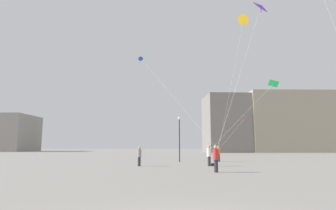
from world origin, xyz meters
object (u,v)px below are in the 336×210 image
Objects in this scene: person_in_white at (209,155)px; person_in_orange at (219,153)px; kite_cobalt_diamond at (143,62)px; person_in_grey at (139,155)px; kite_magenta_diamond at (246,117)px; person_in_red at (216,157)px; lamppost_east at (179,131)px; handbag_beside_flyer at (213,165)px; kite_amber_diamond at (243,21)px; kite_emerald_delta at (272,85)px; building_centre_hall at (228,124)px; kite_violet_diamond at (261,7)px; building_right_hall at (293,123)px.

person_in_white is 1.05× the size of person_in_orange.
kite_cobalt_diamond reaches higher than person_in_white.
kite_magenta_diamond reaches higher than person_in_grey.
kite_cobalt_diamond is at bearing 121.09° from person_in_red.
kite_magenta_diamond is 1.03× the size of lamppost_east.
kite_amber_diamond is at bearing 44.60° from handbag_beside_flyer.
lamppost_east is 7.62m from handbag_beside_flyer.
person_in_red is 5.66× the size of handbag_beside_flyer.
person_in_grey reaches higher than handbag_beside_flyer.
person_in_orange is at bearing -135.68° from kite_magenta_diamond.
lamppost_east is (-2.25, 6.49, 2.36)m from person_in_white.
kite_emerald_delta is 9.13m from handbag_beside_flyer.
person_in_white is at bearing -70.88° from lamppost_east.
person_in_grey is 55.15m from building_centre_hall.
building_centre_hall is at bearing 70.75° from lamppost_east.
building_centre_hall is 53.29m from handbag_beside_flyer.
kite_amber_diamond reaches higher than person_in_orange.
person_in_red is 0.35× the size of kite_magenta_diamond.
kite_violet_diamond is at bearing 99.88° from person_in_grey.
kite_emerald_delta is at bearing 67.27° from person_in_white.
handbag_beside_flyer is (0.35, 0.10, -0.88)m from person_in_white.
building_right_hall is at bearing -177.77° from person_in_grey.
building_right_hall is (26.50, 46.93, -7.63)m from kite_amber_diamond.
kite_violet_diamond reaches higher than kite_emerald_delta.
kite_violet_diamond is 0.76× the size of building_centre_hall.
kite_magenta_diamond is (0.71, 11.12, -1.82)m from kite_emerald_delta.
handbag_beside_flyer is (7.68, -18.17, -14.87)m from kite_cobalt_diamond.
person_in_orange is at bearing 167.62° from person_in_grey.
person_in_white is at bearing 127.64° from person_in_grey.
person_in_red is 0.12× the size of kite_amber_diamond.
building_centre_hall is (8.50, 46.68, -7.99)m from kite_amber_diamond.
person_in_white is at bearing -104.63° from building_centre_hall.
kite_magenta_diamond is at bearing 169.49° from person_in_grey.
person_in_red is 59.00m from building_centre_hall.
person_in_red reaches higher than handbag_beside_flyer.
handbag_beside_flyer is at bearing -67.09° from kite_cobalt_diamond.
kite_violet_diamond is 0.77× the size of kite_amber_diamond.
person_in_white reaches higher than person_in_red.
lamppost_east is at bearing 112.14° from handbag_beside_flyer.
person_in_red is 28.64m from kite_cobalt_diamond.
person_in_red is 1.06× the size of person_in_grey.
person_in_red is at bearing -97.80° from handbag_beside_flyer.
lamppost_east reaches higher than handbag_beside_flyer.
building_centre_hall is at bearing 75.71° from handbag_beside_flyer.
building_right_hall is (38.70, 33.21, -7.03)m from kite_cobalt_diamond.
person_in_orange is 15.06m from kite_amber_diamond.
kite_cobalt_diamond is (-10.70, 23.35, 2.78)m from kite_violet_diamond.
building_right_hall is at bearing 124.26° from person_in_white.
person_in_red is 12.59m from lamppost_east.
kite_emerald_delta is 0.26× the size of building_right_hall.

